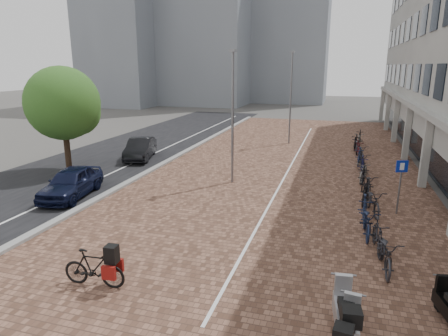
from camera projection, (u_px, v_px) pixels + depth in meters
ground at (168, 255)px, 12.15m from camera, size 140.00×140.00×0.00m
plaza_brick at (287, 167)px, 22.71m from camera, size 14.50×42.00×0.04m
street_asphalt at (120, 155)px, 25.77m from camera, size 8.00×50.00×0.03m
curb at (174, 158)px, 24.67m from camera, size 0.35×42.00×0.14m
lane_line at (147, 157)px, 25.21m from camera, size 0.12×44.00×0.00m
parking_line at (290, 167)px, 22.64m from camera, size 0.10×30.00×0.00m
bg_towers at (215, 8)px, 57.94m from camera, size 33.00×23.00×32.00m
car_navy at (71, 182)px, 17.42m from camera, size 2.17×4.10×1.33m
car_dark at (140, 149)px, 24.57m from camera, size 2.44×4.19×1.31m
hero_bike at (94, 268)px, 10.32m from camera, size 1.77×0.62×1.23m
scooter_front at (347, 332)px, 7.79m from camera, size 0.75×1.70×1.13m
scooter_back at (345, 314)px, 8.29m from camera, size 0.75×1.82×1.22m
parking_sign at (400, 179)px, 15.10m from camera, size 0.45×0.20×2.21m
lamp_near at (233, 119)px, 18.88m from camera, size 0.12×0.12×6.38m
lamp_far at (291, 99)px, 28.71m from camera, size 0.12×0.12×6.67m
street_tree at (66, 105)px, 21.01m from camera, size 3.94×3.94×5.73m
bike_row at (363, 169)px, 20.18m from camera, size 1.24×21.44×1.05m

